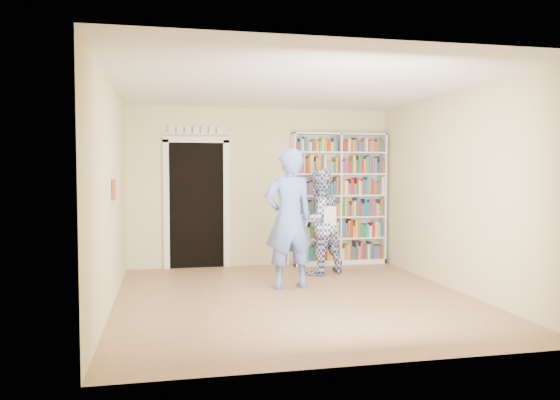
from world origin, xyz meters
name	(u,v)px	position (x,y,z in m)	size (l,w,h in m)	color
floor	(295,298)	(0.00, 0.00, 0.00)	(5.00, 5.00, 0.00)	#8F6445
ceiling	(295,86)	(0.00, 0.00, 2.70)	(5.00, 5.00, 0.00)	white
wall_back	(261,187)	(0.00, 2.50, 1.35)	(4.50, 4.50, 0.00)	beige
wall_left	(111,194)	(-2.25, 0.00, 1.35)	(5.00, 5.00, 0.00)	beige
wall_right	(456,191)	(2.25, 0.00, 1.35)	(5.00, 5.00, 0.00)	beige
bookshelf	(339,198)	(1.35, 2.34, 1.15)	(1.66, 0.31, 2.28)	white
doorway	(197,198)	(-1.10, 2.48, 1.18)	(1.10, 0.08, 2.43)	black
wall_art	(114,189)	(-2.23, 0.20, 1.40)	(0.03, 0.25, 0.25)	brown
man_blue	(289,219)	(0.05, 0.58, 0.97)	(0.70, 0.46, 1.93)	#6183D9
man_plaid	(319,222)	(0.74, 1.48, 0.83)	(0.81, 0.63, 1.66)	navy
paper_sheet	(330,216)	(0.85, 1.23, 0.95)	(0.20, 0.01, 0.28)	white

